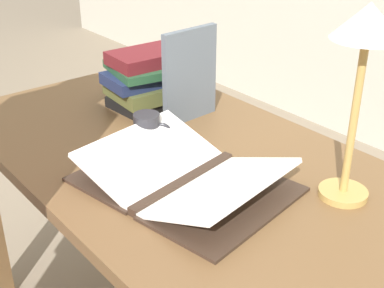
% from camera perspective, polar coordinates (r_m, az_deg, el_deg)
% --- Properties ---
extents(reading_desk, '(1.50, 0.79, 0.76)m').
position_cam_1_polar(reading_desk, '(1.46, -0.30, -4.87)').
color(reading_desk, brown).
rests_on(reading_desk, ground_plane).
extents(open_book, '(0.54, 0.44, 0.08)m').
position_cam_1_polar(open_book, '(1.28, -0.84, -3.51)').
color(open_book, '#38281E').
rests_on(open_book, reading_desk).
extents(book_stack_tall, '(0.25, 0.29, 0.18)m').
position_cam_1_polar(book_stack_tall, '(1.72, -4.56, 6.94)').
color(book_stack_tall, black).
rests_on(book_stack_tall, reading_desk).
extents(book_standing_upright, '(0.03, 0.20, 0.28)m').
position_cam_1_polar(book_standing_upright, '(1.59, -0.22, 7.32)').
color(book_standing_upright, slate).
rests_on(book_standing_upright, reading_desk).
extents(reading_lamp, '(0.15, 0.15, 0.45)m').
position_cam_1_polar(reading_lamp, '(1.16, 17.96, 9.80)').
color(reading_lamp, tan).
rests_on(reading_lamp, reading_desk).
extents(coffee_mug, '(0.09, 0.09, 0.10)m').
position_cam_1_polar(coffee_mug, '(1.45, -4.73, 1.37)').
color(coffee_mug, '#28282D').
rests_on(coffee_mug, reading_desk).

